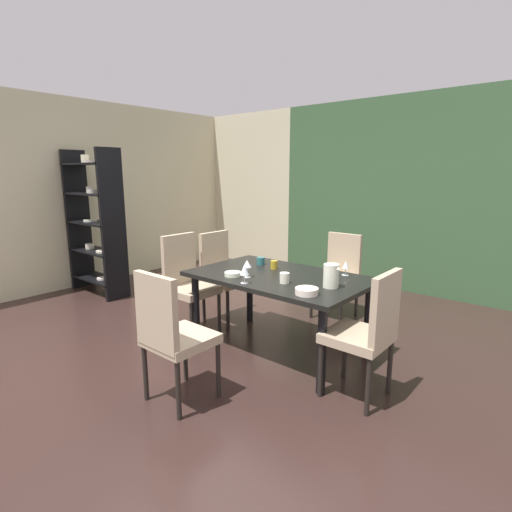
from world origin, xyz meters
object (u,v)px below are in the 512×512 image
at_px(wine_glass_center, 346,265).
at_px(cup_near_shelf, 274,265).
at_px(chair_head_far, 339,270).
at_px(wine_glass_front, 244,270).
at_px(chair_head_near, 171,332).
at_px(serving_bowl_north, 307,291).
at_px(chair_right_near, 368,329).
at_px(dining_table, 279,284).
at_px(wine_glass_near_window, 247,264).
at_px(serving_bowl_west, 233,274).
at_px(display_shelf, 95,222).
at_px(chair_left_near, 187,280).
at_px(chair_left_far, 222,272).
at_px(cup_south, 261,261).
at_px(pitcher_east, 331,276).
at_px(cup_right, 285,278).

distance_m(wine_glass_center, cup_near_shelf, 0.69).
xyz_separation_m(chair_head_far, wine_glass_front, (-0.02, -1.63, 0.31)).
distance_m(chair_head_near, wine_glass_center, 1.70).
bearing_deg(wine_glass_front, serving_bowl_north, 7.49).
xyz_separation_m(chair_right_near, cup_near_shelf, (-1.18, 0.41, 0.23)).
distance_m(chair_right_near, serving_bowl_north, 0.53).
height_order(dining_table, wine_glass_near_window, wine_glass_near_window).
xyz_separation_m(serving_bowl_west, cup_near_shelf, (0.12, 0.46, 0.02)).
bearing_deg(display_shelf, chair_right_near, -1.78).
distance_m(chair_left_near, cup_near_shelf, 0.95).
distance_m(chair_left_near, wine_glass_front, 1.00).
distance_m(chair_left_far, serving_bowl_west, 0.92).
distance_m(wine_glass_center, wine_glass_near_window, 0.91).
bearing_deg(cup_near_shelf, serving_bowl_west, -104.90).
xyz_separation_m(wine_glass_near_window, cup_south, (-0.23, 0.47, -0.08)).
distance_m(chair_left_far, cup_south, 0.64).
bearing_deg(serving_bowl_north, wine_glass_near_window, 172.94).
height_order(dining_table, cup_near_shelf, cup_near_shelf).
bearing_deg(display_shelf, serving_bowl_north, -3.35).
distance_m(cup_near_shelf, cup_south, 0.23).
distance_m(wine_glass_front, wine_glass_center, 0.96).
distance_m(serving_bowl_west, pitcher_east, 0.91).
relative_size(chair_left_near, wine_glass_center, 7.69).
height_order(display_shelf, cup_near_shelf, display_shelf).
xyz_separation_m(chair_left_far, cup_near_shelf, (0.83, -0.10, 0.22)).
xyz_separation_m(dining_table, cup_south, (-0.40, 0.22, 0.12)).
xyz_separation_m(wine_glass_near_window, serving_bowl_north, (0.69, -0.09, -0.10)).
xyz_separation_m(chair_head_far, pitcher_east, (0.61, -1.26, 0.29)).
relative_size(dining_table, cup_near_shelf, 19.44).
bearing_deg(dining_table, pitcher_east, -4.88).
distance_m(cup_near_shelf, pitcher_east, 0.78).
height_order(wine_glass_front, cup_near_shelf, wine_glass_front).
relative_size(chair_right_near, chair_head_near, 0.99).
distance_m(dining_table, wine_glass_front, 0.46).
bearing_deg(chair_left_near, cup_near_shelf, 116.34).
bearing_deg(wine_glass_front, chair_left_near, 170.44).
relative_size(display_shelf, pitcher_east, 10.00).
xyz_separation_m(chair_right_near, wine_glass_near_window, (-1.17, 0.00, 0.31)).
bearing_deg(cup_south, dining_table, -28.60).
relative_size(chair_left_near, pitcher_east, 5.26).
relative_size(dining_table, chair_left_near, 1.56).
height_order(chair_right_near, pitcher_east, chair_right_near).
bearing_deg(wine_glass_center, chair_head_far, 121.81).
bearing_deg(chair_head_far, wine_glass_near_window, 84.94).
xyz_separation_m(chair_head_near, pitcher_east, (0.61, 1.16, 0.28)).
xyz_separation_m(chair_head_far, serving_bowl_north, (0.56, -1.55, 0.22)).
bearing_deg(wine_glass_front, display_shelf, 174.56).
distance_m(chair_left_near, display_shelf, 2.10).
bearing_deg(serving_bowl_west, wine_glass_center, 41.72).
xyz_separation_m(chair_left_far, cup_right, (1.21, -0.45, 0.23)).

